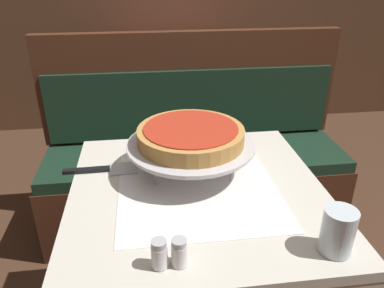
{
  "coord_description": "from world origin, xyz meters",
  "views": [
    {
      "loc": [
        -0.14,
        -0.92,
        1.36
      ],
      "look_at": [
        -0.01,
        0.08,
        0.86
      ],
      "focal_mm": 35.0,
      "sensor_mm": 36.0,
      "label": 1
    }
  ],
  "objects_px": {
    "dining_table_rear": "(178,69)",
    "booth_bench": "(195,172)",
    "deep_dish_pizza": "(191,135)",
    "salt_shaker": "(159,254)",
    "water_glass_near": "(338,231)",
    "condiment_caddy": "(166,46)",
    "dining_table_front": "(198,222)",
    "pizza_pan_stand": "(191,146)",
    "pizza_server": "(103,169)",
    "pepper_shaker": "(179,252)"
  },
  "relations": [
    {
      "from": "booth_bench",
      "to": "deep_dish_pizza",
      "type": "relative_size",
      "value": 4.78
    },
    {
      "from": "pizza_server",
      "to": "pepper_shaker",
      "type": "bearing_deg",
      "value": -65.34
    },
    {
      "from": "dining_table_front",
      "to": "water_glass_near",
      "type": "bearing_deg",
      "value": -46.77
    },
    {
      "from": "deep_dish_pizza",
      "to": "condiment_caddy",
      "type": "distance_m",
      "value": 1.68
    },
    {
      "from": "pizza_pan_stand",
      "to": "pizza_server",
      "type": "bearing_deg",
      "value": 172.2
    },
    {
      "from": "pizza_pan_stand",
      "to": "condiment_caddy",
      "type": "distance_m",
      "value": 1.68
    },
    {
      "from": "deep_dish_pizza",
      "to": "water_glass_near",
      "type": "xyz_separation_m",
      "value": [
        0.29,
        -0.4,
        -0.07
      ]
    },
    {
      "from": "salt_shaker",
      "to": "condiment_caddy",
      "type": "bearing_deg",
      "value": 85.78
    },
    {
      "from": "pizza_pan_stand",
      "to": "pizza_server",
      "type": "relative_size",
      "value": 1.67
    },
    {
      "from": "salt_shaker",
      "to": "pepper_shaker",
      "type": "bearing_deg",
      "value": 0.0
    },
    {
      "from": "dining_table_front",
      "to": "booth_bench",
      "type": "bearing_deg",
      "value": 82.78
    },
    {
      "from": "pizza_pan_stand",
      "to": "water_glass_near",
      "type": "distance_m",
      "value": 0.5
    },
    {
      "from": "salt_shaker",
      "to": "condiment_caddy",
      "type": "distance_m",
      "value": 2.09
    },
    {
      "from": "booth_bench",
      "to": "deep_dish_pizza",
      "type": "distance_m",
      "value": 0.91
    },
    {
      "from": "booth_bench",
      "to": "water_glass_near",
      "type": "distance_m",
      "value": 1.23
    },
    {
      "from": "dining_table_rear",
      "to": "booth_bench",
      "type": "relative_size",
      "value": 0.54
    },
    {
      "from": "dining_table_rear",
      "to": "pepper_shaker",
      "type": "distance_m",
      "value": 2.02
    },
    {
      "from": "salt_shaker",
      "to": "condiment_caddy",
      "type": "height_order",
      "value": "condiment_caddy"
    },
    {
      "from": "dining_table_rear",
      "to": "condiment_caddy",
      "type": "distance_m",
      "value": 0.18
    },
    {
      "from": "dining_table_front",
      "to": "condiment_caddy",
      "type": "xyz_separation_m",
      "value": [
        0.03,
        1.79,
        0.17
      ]
    },
    {
      "from": "dining_table_rear",
      "to": "water_glass_near",
      "type": "distance_m",
      "value": 2.02
    },
    {
      "from": "dining_table_front",
      "to": "pizza_server",
      "type": "distance_m",
      "value": 0.35
    },
    {
      "from": "pizza_server",
      "to": "booth_bench",
      "type": "bearing_deg",
      "value": 59.91
    },
    {
      "from": "dining_table_front",
      "to": "booth_bench",
      "type": "height_order",
      "value": "booth_bench"
    },
    {
      "from": "water_glass_near",
      "to": "salt_shaker",
      "type": "height_order",
      "value": "water_glass_near"
    },
    {
      "from": "dining_table_front",
      "to": "pizza_pan_stand",
      "type": "height_order",
      "value": "pizza_pan_stand"
    },
    {
      "from": "water_glass_near",
      "to": "dining_table_rear",
      "type": "bearing_deg",
      "value": 94.9
    },
    {
      "from": "booth_bench",
      "to": "condiment_caddy",
      "type": "height_order",
      "value": "booth_bench"
    },
    {
      "from": "dining_table_front",
      "to": "pizza_server",
      "type": "height_order",
      "value": "pizza_server"
    },
    {
      "from": "pizza_pan_stand",
      "to": "condiment_caddy",
      "type": "bearing_deg",
      "value": 88.88
    },
    {
      "from": "booth_bench",
      "to": "deep_dish_pizza",
      "type": "height_order",
      "value": "booth_bench"
    },
    {
      "from": "booth_bench",
      "to": "pepper_shaker",
      "type": "distance_m",
      "value": 1.22
    },
    {
      "from": "dining_table_rear",
      "to": "pepper_shaker",
      "type": "bearing_deg",
      "value": -95.45
    },
    {
      "from": "water_glass_near",
      "to": "pepper_shaker",
      "type": "height_order",
      "value": "water_glass_near"
    },
    {
      "from": "pizza_pan_stand",
      "to": "booth_bench",
      "type": "bearing_deg",
      "value": 81.1
    },
    {
      "from": "pizza_server",
      "to": "water_glass_near",
      "type": "xyz_separation_m",
      "value": [
        0.57,
        -0.44,
        0.05
      ]
    },
    {
      "from": "dining_table_rear",
      "to": "salt_shaker",
      "type": "relative_size",
      "value": 12.0
    },
    {
      "from": "booth_bench",
      "to": "salt_shaker",
      "type": "relative_size",
      "value": 22.38
    },
    {
      "from": "dining_table_front",
      "to": "salt_shaker",
      "type": "bearing_deg",
      "value": -113.55
    },
    {
      "from": "deep_dish_pizza",
      "to": "salt_shaker",
      "type": "distance_m",
      "value": 0.43
    },
    {
      "from": "pizza_pan_stand",
      "to": "dining_table_rear",
      "type": "bearing_deg",
      "value": 85.92
    },
    {
      "from": "salt_shaker",
      "to": "condiment_caddy",
      "type": "xyz_separation_m",
      "value": [
        0.15,
        2.08,
        0.01
      ]
    },
    {
      "from": "deep_dish_pizza",
      "to": "water_glass_near",
      "type": "distance_m",
      "value": 0.5
    },
    {
      "from": "pizza_pan_stand",
      "to": "salt_shaker",
      "type": "bearing_deg",
      "value": -106.71
    },
    {
      "from": "pizza_server",
      "to": "water_glass_near",
      "type": "height_order",
      "value": "water_glass_near"
    },
    {
      "from": "deep_dish_pizza",
      "to": "booth_bench",
      "type": "bearing_deg",
      "value": 81.1
    },
    {
      "from": "dining_table_rear",
      "to": "water_glass_near",
      "type": "xyz_separation_m",
      "value": [
        0.17,
        -2.01,
        0.15
      ]
    },
    {
      "from": "deep_dish_pizza",
      "to": "condiment_caddy",
      "type": "xyz_separation_m",
      "value": [
        0.03,
        1.68,
        -0.08
      ]
    },
    {
      "from": "dining_table_rear",
      "to": "water_glass_near",
      "type": "relative_size",
      "value": 7.6
    },
    {
      "from": "deep_dish_pizza",
      "to": "water_glass_near",
      "type": "relative_size",
      "value": 2.97
    }
  ]
}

